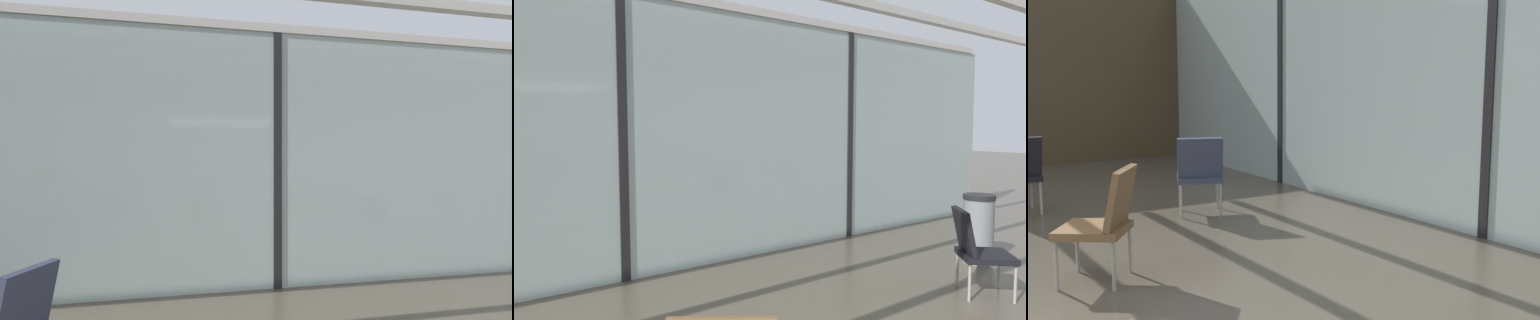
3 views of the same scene
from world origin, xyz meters
The scene contains 6 objects.
glass_curtain_wall centered at (0.00, 5.20, 1.56)m, with size 14.00×0.08×3.12m, color #A3B7B2.
window_mullion_1 centered at (0.00, 5.20, 1.56)m, with size 0.10×0.12×3.12m, color black.
window_mullion_2 centered at (3.50, 5.20, 1.56)m, with size 0.10×0.12×3.12m, color black.
parked_airplane centered at (0.55, 10.32, 2.27)m, with size 14.19×4.53×4.53m.
lounge_chair_3 centered at (2.72, 2.66, 0.49)m, with size 0.71×0.71×0.87m.
trash_bin centered at (3.78, 3.22, 0.43)m, with size 0.38×0.38×0.86m.
Camera 2 is at (-1.64, 0.27, 1.69)m, focal length 31.97 mm.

